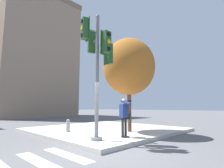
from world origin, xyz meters
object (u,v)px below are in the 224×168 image
at_px(person_photographer, 124,114).
at_px(street_tree, 129,67).
at_px(traffic_signal_pole, 98,55).
at_px(fire_hydrant, 68,125).

distance_m(person_photographer, street_tree, 3.17).
bearing_deg(street_tree, person_photographer, -148.21).
xyz_separation_m(traffic_signal_pole, person_photographer, (1.32, -0.35, -2.49)).
bearing_deg(person_photographer, traffic_signal_pole, 165.15).
relative_size(traffic_signal_pole, fire_hydrant, 7.97).
height_order(person_photographer, street_tree, street_tree).
xyz_separation_m(person_photographer, fire_hydrant, (-0.81, 3.31, -0.69)).
bearing_deg(traffic_signal_pole, fire_hydrant, 80.22).
bearing_deg(traffic_signal_pole, street_tree, 12.22).
distance_m(person_photographer, fire_hydrant, 3.47).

